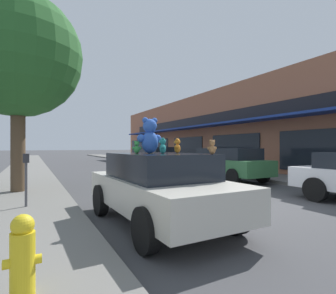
{
  "coord_description": "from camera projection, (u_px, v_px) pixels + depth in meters",
  "views": [
    {
      "loc": [
        -5.1,
        -5.41,
        1.58
      ],
      "look_at": [
        -0.56,
        3.3,
        1.57
      ],
      "focal_mm": 28.0,
      "sensor_mm": 36.0,
      "label": 1
    }
  ],
  "objects": [
    {
      "name": "teddy_bear_yellow",
      "position": [
        150.0,
        147.0,
        6.35
      ],
      "size": [
        0.21,
        0.13,
        0.28
      ],
      "rotation": [
        0.0,
        0.0,
        3.07
      ],
      "color": "yellow",
      "rests_on": "plush_art_car"
    },
    {
      "name": "teddy_bear_giant",
      "position": [
        150.0,
        136.0,
        5.46
      ],
      "size": [
        0.55,
        0.33,
        0.75
      ],
      "rotation": [
        0.0,
        0.0,
        3.15
      ],
      "color": "blue",
      "rests_on": "plush_art_car"
    },
    {
      "name": "teddy_bear_brown",
      "position": [
        212.0,
        147.0,
        4.74
      ],
      "size": [
        0.2,
        0.13,
        0.27
      ],
      "rotation": [
        0.0,
        0.0,
        3.01
      ],
      "color": "olive",
      "rests_on": "plush_art_car"
    },
    {
      "name": "teddy_bear_green",
      "position": [
        137.0,
        147.0,
        5.39
      ],
      "size": [
        0.2,
        0.14,
        0.26
      ],
      "rotation": [
        0.0,
        0.0,
        2.82
      ],
      "color": "green",
      "rests_on": "plush_art_car"
    },
    {
      "name": "teddy_bear_teal",
      "position": [
        163.0,
        146.0,
        5.3
      ],
      "size": [
        0.18,
        0.24,
        0.32
      ],
      "rotation": [
        0.0,
        0.0,
        4.3
      ],
      "color": "teal",
      "rests_on": "plush_art_car"
    },
    {
      "name": "parked_car_far_center",
      "position": [
        228.0,
        163.0,
        12.18
      ],
      "size": [
        1.87,
        4.23,
        1.52
      ],
      "color": "#336B3D",
      "rests_on": "ground_plane"
    },
    {
      "name": "parking_meter",
      "position": [
        26.0,
        173.0,
        6.28
      ],
      "size": [
        0.14,
        0.1,
        1.27
      ],
      "color": "#4C4C51",
      "rests_on": "sidewalk_near"
    },
    {
      "name": "ground_plane",
      "position": [
        242.0,
        204.0,
        7.16
      ],
      "size": [
        260.0,
        260.0,
        0.0
      ],
      "primitive_type": "plane",
      "color": "#424244"
    },
    {
      "name": "street_tree",
      "position": [
        18.0,
        56.0,
        8.46
      ],
      "size": [
        4.01,
        4.01,
        6.42
      ],
      "color": "brown",
      "rests_on": "sidewalk_near"
    },
    {
      "name": "parked_car_far_right",
      "position": [
        158.0,
        157.0,
        18.95
      ],
      "size": [
        2.02,
        4.16,
        1.57
      ],
      "color": "black",
      "rests_on": "ground_plane"
    },
    {
      "name": "storefront_row",
      "position": [
        271.0,
        132.0,
        22.72
      ],
      "size": [
        14.64,
        34.59,
        5.77
      ],
      "color": "#9E6047",
      "rests_on": "ground_plane"
    },
    {
      "name": "sidewalk_near",
      "position": [
        16.0,
        231.0,
        4.68
      ],
      "size": [
        2.54,
        90.0,
        0.15
      ],
      "color": "slate",
      "rests_on": "ground_plane"
    },
    {
      "name": "teddy_bear_orange",
      "position": [
        177.0,
        146.0,
        5.66
      ],
      "size": [
        0.21,
        0.22,
        0.32
      ],
      "rotation": [
        0.0,
        0.0,
        3.94
      ],
      "color": "orange",
      "rests_on": "plush_art_car"
    },
    {
      "name": "plush_art_car",
      "position": [
        159.0,
        186.0,
        5.38
      ],
      "size": [
        2.06,
        4.11,
        1.44
      ],
      "rotation": [
        0.0,
        0.0,
        0.03
      ],
      "color": "beige",
      "rests_on": "ground_plane"
    },
    {
      "name": "fire_hydrant",
      "position": [
        23.0,
        256.0,
        2.48
      ],
      "size": [
        0.33,
        0.22,
        0.79
      ],
      "color": "yellow",
      "rests_on": "sidewalk_near"
    }
  ]
}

